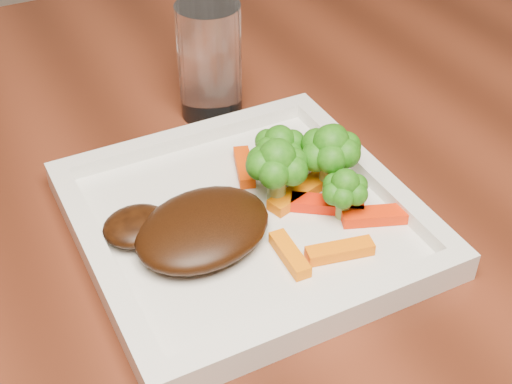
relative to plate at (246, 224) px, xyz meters
name	(u,v)px	position (x,y,z in m)	size (l,w,h in m)	color
plate	(246,224)	(0.00, 0.00, 0.00)	(0.27, 0.27, 0.01)	white
steak	(203,228)	(-0.04, -0.01, 0.02)	(0.12, 0.09, 0.03)	black
broccoli_0	(279,146)	(0.05, 0.04, 0.04)	(0.05, 0.05, 0.07)	#2F6F12
broccoli_1	(330,158)	(0.08, 0.01, 0.04)	(0.06, 0.06, 0.06)	#377613
broccoli_2	(345,189)	(0.07, -0.03, 0.04)	(0.04, 0.04, 0.06)	#207713
broccoli_3	(277,173)	(0.03, 0.01, 0.04)	(0.06, 0.06, 0.06)	#197313
carrot_0	(340,251)	(0.05, -0.07, 0.01)	(0.05, 0.01, 0.01)	#FC6D04
carrot_1	(380,215)	(0.10, -0.05, 0.01)	(0.06, 0.02, 0.01)	red
carrot_2	(290,254)	(0.01, -0.06, 0.01)	(0.05, 0.01, 0.01)	orange
carrot_3	(317,150)	(0.10, 0.05, 0.01)	(0.06, 0.02, 0.01)	#D95703
carrot_4	(244,167)	(0.03, 0.06, 0.01)	(0.05, 0.01, 0.01)	#D83A03
carrot_5	(327,204)	(0.07, -0.02, 0.01)	(0.06, 0.02, 0.01)	red
carrot_6	(299,193)	(0.05, 0.00, 0.01)	(0.06, 0.02, 0.01)	orange
drinking_glass	(210,62)	(0.05, 0.18, 0.05)	(0.06, 0.06, 0.12)	white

